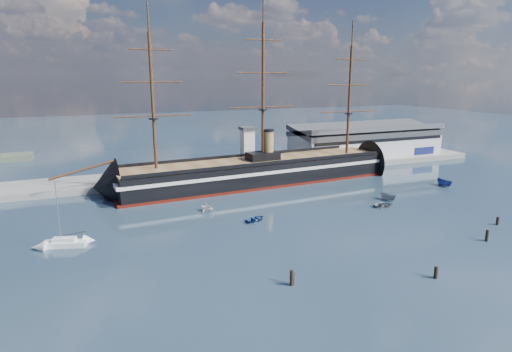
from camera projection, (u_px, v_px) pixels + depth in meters
name	position (u px, v px, depth m)	size (l,w,h in m)	color
ground	(280.00, 200.00, 120.47)	(600.00, 600.00, 0.00)	#1E303F
quay	(262.00, 171.00, 156.57)	(180.00, 18.00, 2.00)	slate
warehouse	(366.00, 141.00, 176.08)	(63.00, 21.00, 11.60)	#B7BABC
quay_tower	(248.00, 148.00, 149.03)	(5.00, 5.00, 15.00)	silver
warship	(252.00, 172.00, 137.35)	(113.38, 22.10, 53.94)	black
sailboat	(65.00, 243.00, 87.84)	(8.98, 5.05, 13.80)	white
motorboat_b	(256.00, 221.00, 103.48)	(3.38, 1.35, 1.58)	navy
motorboat_c	(388.00, 200.00, 120.46)	(5.97, 2.19, 2.39)	slate
motorboat_d	(207.00, 211.00, 110.79)	(6.89, 2.99, 2.53)	silver
motorboat_e	(383.00, 207.00, 114.47)	(3.40, 1.36, 1.59)	slate
motorboat_f	(444.00, 186.00, 135.93)	(6.71, 2.46, 2.68)	navy
piling_near_left	(291.00, 285.00, 71.85)	(0.64, 0.64, 3.49)	black
piling_near_mid	(435.00, 278.00, 74.35)	(0.64, 0.64, 2.91)	black
piling_near_right	(486.00, 241.00, 90.91)	(0.64, 0.64, 3.25)	black
piling_far_right	(497.00, 225.00, 100.78)	(0.64, 0.64, 2.69)	black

